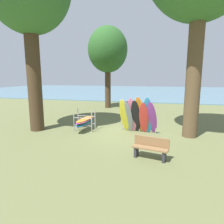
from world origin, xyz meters
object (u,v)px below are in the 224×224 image
at_px(board_storage_rack, 85,121).
at_px(park_bench, 150,147).
at_px(leaning_board_pile, 138,116).
at_px(tree_mid_behind, 108,50).

height_order(board_storage_rack, park_bench, board_storage_rack).
height_order(leaning_board_pile, park_bench, leaning_board_pile).
bearing_deg(board_storage_rack, tree_mid_behind, 96.25).
xyz_separation_m(board_storage_rack, park_bench, (4.06, -3.27, -0.10)).
bearing_deg(leaning_board_pile, board_storage_rack, -177.66).
distance_m(leaning_board_pile, park_bench, 3.56).
height_order(tree_mid_behind, board_storage_rack, tree_mid_behind).
relative_size(tree_mid_behind, leaning_board_pile, 3.50).
relative_size(board_storage_rack, park_bench, 1.46).
distance_m(tree_mid_behind, leaning_board_pile, 10.54).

